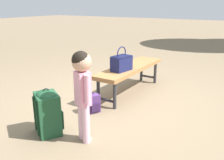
{
  "coord_description": "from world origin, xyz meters",
  "views": [
    {
      "loc": [
        2.88,
        1.79,
        1.43
      ],
      "look_at": [
        0.21,
        0.14,
        0.45
      ],
      "focal_mm": 39.86,
      "sensor_mm": 36.0,
      "label": 1
    }
  ],
  "objects_px": {
    "park_bench": "(130,70)",
    "backpack_small": "(93,102)",
    "child_standing": "(82,83)",
    "backpack_large": "(48,111)",
    "handbag": "(121,62)"
  },
  "relations": [
    {
      "from": "park_bench",
      "to": "backpack_small",
      "type": "relative_size",
      "value": 5.66
    },
    {
      "from": "handbag",
      "to": "backpack_small",
      "type": "height_order",
      "value": "handbag"
    },
    {
      "from": "park_bench",
      "to": "backpack_large",
      "type": "distance_m",
      "value": 1.69
    },
    {
      "from": "park_bench",
      "to": "handbag",
      "type": "distance_m",
      "value": 0.36
    },
    {
      "from": "park_bench",
      "to": "backpack_large",
      "type": "relative_size",
      "value": 2.98
    },
    {
      "from": "child_standing",
      "to": "backpack_small",
      "type": "bearing_deg",
      "value": -151.84
    },
    {
      "from": "backpack_large",
      "to": "backpack_small",
      "type": "xyz_separation_m",
      "value": [
        -0.73,
        0.1,
        -0.13
      ]
    },
    {
      "from": "backpack_small",
      "to": "child_standing",
      "type": "bearing_deg",
      "value": 28.16
    },
    {
      "from": "child_standing",
      "to": "backpack_small",
      "type": "height_order",
      "value": "child_standing"
    },
    {
      "from": "handbag",
      "to": "backpack_small",
      "type": "bearing_deg",
      "value": -6.84
    },
    {
      "from": "child_standing",
      "to": "backpack_small",
      "type": "relative_size",
      "value": 3.46
    },
    {
      "from": "handbag",
      "to": "child_standing",
      "type": "bearing_deg",
      "value": 11.97
    },
    {
      "from": "park_bench",
      "to": "backpack_small",
      "type": "xyz_separation_m",
      "value": [
        0.95,
        -0.06,
        -0.25
      ]
    },
    {
      "from": "handbag",
      "to": "child_standing",
      "type": "xyz_separation_m",
      "value": [
        1.28,
        0.27,
        0.08
      ]
    },
    {
      "from": "child_standing",
      "to": "backpack_large",
      "type": "bearing_deg",
      "value": -79.84
    }
  ]
}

